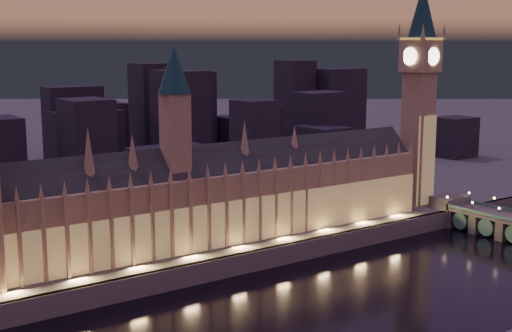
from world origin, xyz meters
TOP-DOWN VIEW (x-y plane):
  - ground_plane at (0.00, 0.00)m, footprint 2000.00×2000.00m
  - embankment_wall at (0.00, 41.00)m, footprint 2000.00×2.50m
  - palace_of_westminster at (-8.61, 61.75)m, footprint 202.00×23.23m
  - elizabeth_tower at (108.00, 61.93)m, footprint 18.00×18.00m
  - city_backdrop at (34.42, 246.03)m, footprint 481.10×215.63m

SIDE VIEW (x-z plane):
  - ground_plane at x=0.00m, z-range 0.00..0.00m
  - embankment_wall at x=0.00m, z-range 0.00..8.00m
  - palace_of_westminster at x=-8.61m, z-range -12.63..65.37m
  - city_backdrop at x=34.42m, z-range -9.89..72.50m
  - elizabeth_tower at x=108.00m, z-range 14.64..128.35m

